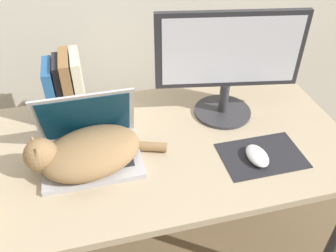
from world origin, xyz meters
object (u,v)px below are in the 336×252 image
(cat, at_px, (86,152))
(external_monitor, at_px, (228,62))
(book_row, at_px, (66,89))
(laptop, at_px, (91,146))
(computer_mouse, at_px, (257,156))

(cat, relative_size, external_monitor, 0.88)
(cat, bearing_deg, external_monitor, 17.52)
(cat, xyz_separation_m, book_row, (-0.04, 0.30, 0.06))
(book_row, bearing_deg, laptop, -76.96)
(laptop, distance_m, external_monitor, 0.56)
(laptop, relative_size, external_monitor, 0.62)
(external_monitor, bearing_deg, computer_mouse, -86.83)
(laptop, height_order, cat, laptop)
(cat, height_order, computer_mouse, cat)
(laptop, bearing_deg, external_monitor, 13.90)
(external_monitor, distance_m, computer_mouse, 0.35)
(computer_mouse, relative_size, book_row, 0.43)
(external_monitor, xyz_separation_m, computer_mouse, (0.02, -0.28, -0.21))
(laptop, bearing_deg, book_row, 103.04)
(laptop, height_order, book_row, book_row)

